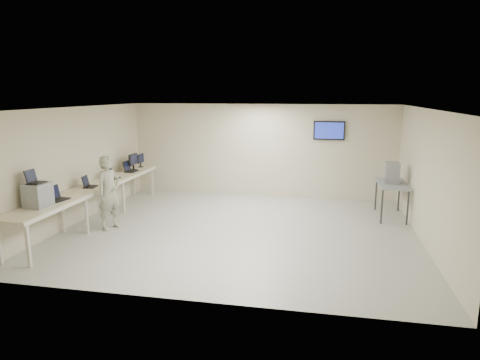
% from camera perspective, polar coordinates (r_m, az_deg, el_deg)
% --- Properties ---
extents(room, '(8.01, 7.01, 2.81)m').
position_cam_1_polar(room, '(9.67, 0.03, 1.34)').
color(room, '#9E9D93').
rests_on(room, ground).
extents(workbench, '(0.76, 6.00, 0.90)m').
position_cam_1_polar(workbench, '(11.01, -18.85, -1.12)').
color(workbench, beige).
rests_on(workbench, ground).
extents(equipment_box, '(0.43, 0.49, 0.48)m').
position_cam_1_polar(equipment_box, '(9.36, -25.35, -1.83)').
color(equipment_box, gray).
rests_on(equipment_box, workbench).
extents(laptop_on_box, '(0.29, 0.35, 0.27)m').
position_cam_1_polar(laptop_on_box, '(9.33, -25.78, 0.03)').
color(laptop_on_box, black).
rests_on(laptop_on_box, equipment_box).
extents(laptop_0, '(0.38, 0.43, 0.31)m').
position_cam_1_polar(laptop_0, '(9.82, -23.29, -2.03)').
color(laptop_0, black).
rests_on(laptop_0, workbench).
extents(laptop_1, '(0.34, 0.39, 0.27)m').
position_cam_1_polar(laptop_1, '(10.90, -19.57, -0.52)').
color(laptop_1, black).
rests_on(laptop_1, workbench).
extents(laptop_2, '(0.31, 0.36, 0.26)m').
position_cam_1_polar(laptop_2, '(11.80, -16.75, 0.52)').
color(laptop_2, black).
rests_on(laptop_2, workbench).
extents(laptop_3, '(0.32, 0.39, 0.31)m').
position_cam_1_polar(laptop_3, '(12.68, -14.53, 1.44)').
color(laptop_3, black).
rests_on(laptop_3, workbench).
extents(monitor_near, '(0.21, 0.48, 0.47)m').
position_cam_1_polar(monitor_near, '(12.90, -14.06, 2.56)').
color(monitor_near, black).
rests_on(monitor_near, workbench).
extents(monitor_far, '(0.18, 0.41, 0.40)m').
position_cam_1_polar(monitor_far, '(13.37, -13.13, 2.72)').
color(monitor_far, black).
rests_on(monitor_far, workbench).
extents(soldier, '(0.62, 0.74, 1.72)m').
position_cam_1_polar(soldier, '(10.33, -17.05, -1.63)').
color(soldier, gray).
rests_on(soldier, ground).
extents(side_table, '(0.69, 1.48, 0.89)m').
position_cam_1_polar(side_table, '(11.47, 19.60, -0.73)').
color(side_table, gray).
rests_on(side_table, ground).
extents(storage_bins, '(0.33, 0.37, 0.53)m').
position_cam_1_polar(storage_bins, '(11.41, 19.62, 0.93)').
color(storage_bins, gray).
rests_on(storage_bins, side_table).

